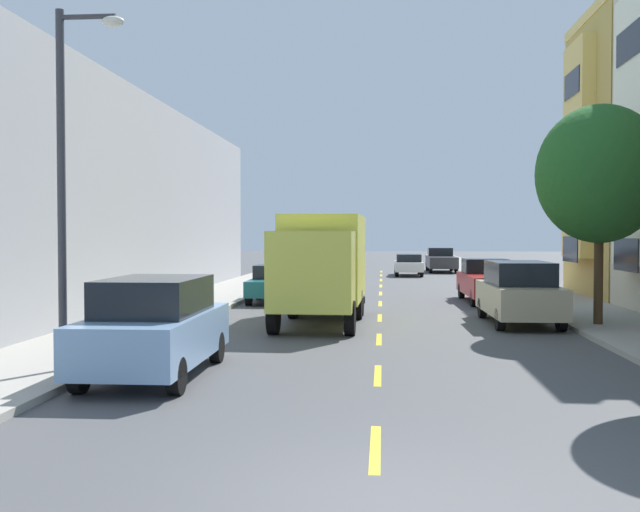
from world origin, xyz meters
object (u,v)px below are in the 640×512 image
parked_suv_silver (322,258)px  parked_hatchback_orange (330,258)px  delivery_box_truck (322,262)px  parked_pickup_red (489,282)px  parked_hatchback_teal (273,284)px  street_lamp (69,163)px  parked_pickup_charcoal (441,260)px  moving_white_sedan (408,264)px  street_tree_second (600,174)px  parked_suv_sky (155,326)px  parked_suv_champagne (519,292)px

parked_suv_silver → parked_hatchback_orange: parked_suv_silver is taller
delivery_box_truck → parked_pickup_red: bearing=50.7°
parked_pickup_red → parked_hatchback_teal: parked_pickup_red is taller
street_lamp → parked_pickup_charcoal: size_ratio=1.31×
parked_pickup_charcoal → moving_white_sedan: parked_pickup_charcoal is taller
street_tree_second → moving_white_sedan: bearing=99.6°
parked_suv_sky → moving_white_sedan: size_ratio=1.07×
street_lamp → parked_pickup_charcoal: bearing=75.8°
moving_white_sedan → delivery_box_truck: bearing=-97.8°
parked_pickup_red → parked_hatchback_teal: bearing=-174.7°
parked_pickup_charcoal → delivery_box_truck: bearing=-101.0°
street_lamp → parked_pickup_red: 20.01m
parked_suv_champagne → parked_suv_sky: (-8.61, -9.14, 0.00)m
parked_suv_champagne → moving_white_sedan: bearing=95.4°
parked_suv_silver → parked_suv_sky: size_ratio=1.01×
street_lamp → delivery_box_truck: bearing=65.8°
parked_hatchback_teal → parked_hatchback_orange: bearing=90.0°
parked_hatchback_teal → parked_hatchback_orange: 32.78m
street_lamp → moving_white_sedan: 36.55m
parked_pickup_red → parked_hatchback_teal: (-8.76, -0.81, -0.07)m
parked_pickup_red → parked_hatchback_orange: (-8.73, 31.97, -0.07)m
delivery_box_truck → parked_pickup_red: (6.20, 7.57, -1.08)m
parked_suv_silver → parked_hatchback_teal: (0.02, -25.03, -0.23)m
street_tree_second → parked_hatchback_orange: size_ratio=1.60×
parked_suv_sky → parked_pickup_red: size_ratio=0.90×
street_tree_second → moving_white_sedan: street_tree_second is taller
delivery_box_truck → parked_suv_silver: size_ratio=1.48×
parked_suv_champagne → moving_white_sedan: (-2.48, 26.20, -0.24)m
street_tree_second → parked_pickup_charcoal: bearing=93.6°
street_lamp → parked_suv_sky: (1.62, 0.21, -3.17)m
parked_pickup_charcoal → parked_hatchback_teal: bearing=-109.4°
parked_pickup_charcoal → moving_white_sedan: bearing=-116.1°
street_tree_second → parked_hatchback_teal: 13.66m
parked_suv_champagne → parked_suv_sky: size_ratio=1.01×
parked_suv_champagne → parked_suv_silver: bearing=105.3°
street_lamp → parked_hatchback_orange: street_lamp is taller
parked_suv_champagne → moving_white_sedan: size_ratio=1.08×
street_tree_second → street_lamp: 14.97m
parked_pickup_charcoal → parked_suv_silver: bearing=178.3°
moving_white_sedan → parked_suv_champagne: bearing=-84.6°
moving_white_sedan → street_lamp: bearing=-102.3°
parked_suv_sky → parked_pickup_charcoal: size_ratio=0.91×
street_lamp → parked_pickup_charcoal: (10.30, 40.76, -3.33)m
street_lamp → parked_suv_sky: bearing=7.6°
parked_pickup_charcoal → street_tree_second: bearing=-86.4°
parked_suv_champagne → parked_hatchback_orange: parked_suv_champagne is taller
street_lamp → moving_white_sedan: bearing=77.7°
parked_hatchback_orange → parked_suv_silver: bearing=-90.4°
parked_suv_silver → moving_white_sedan: size_ratio=1.08×
parked_pickup_red → parked_pickup_charcoal: (-0.06, 23.96, 0.00)m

